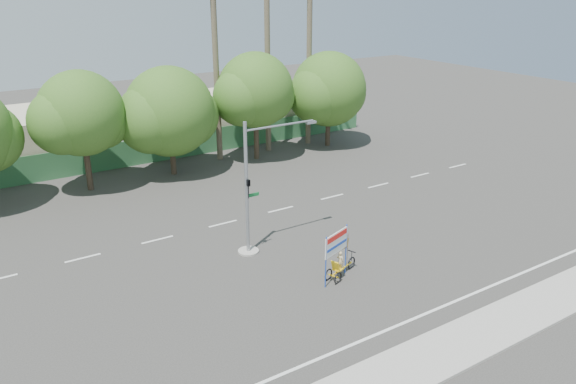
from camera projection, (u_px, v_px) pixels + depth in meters
ground at (332, 271)px, 27.58m from camera, size 120.00×120.00×0.00m
sidewalk_near at (449, 349)px, 21.66m from camera, size 50.00×2.40×0.12m
fence at (168, 147)px, 44.12m from camera, size 38.00×0.08×2.00m
building_left at (19, 141)px, 42.26m from camera, size 12.00×8.00×4.00m
building_right at (232, 114)px, 51.41m from camera, size 14.00×8.00×3.60m
tree_left at (81, 117)px, 36.37m from camera, size 6.66×5.60×8.07m
tree_center at (169, 114)px, 39.60m from camera, size 7.62×6.40×7.85m
tree_right at (255, 93)px, 42.86m from camera, size 6.90×5.80×8.36m
tree_far_right at (328, 91)px, 46.60m from camera, size 7.38×6.20×7.94m
palm_tall at (267, 20)px, 43.21m from camera, size 3.73×3.79×17.45m
palm_mid at (309, 31)px, 45.61m from camera, size 3.73×3.79×15.45m
palm_short at (215, 44)px, 41.51m from camera, size 3.73×3.79×14.45m
traffic_signal at (252, 199)px, 28.56m from camera, size 4.72×1.10×7.00m
trike_billboard at (339, 258)px, 26.57m from camera, size 2.53×1.15×2.62m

